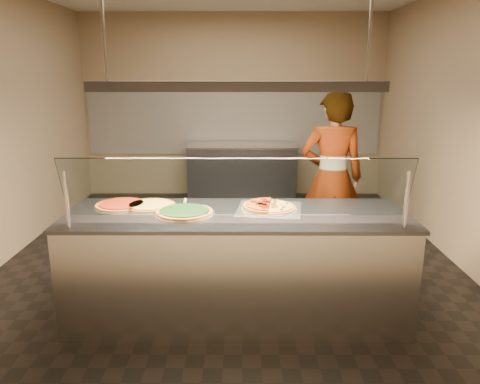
{
  "coord_description": "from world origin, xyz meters",
  "views": [
    {
      "loc": [
        0.14,
        -4.93,
        2.06
      ],
      "look_at": [
        0.12,
        -0.89,
        1.02
      ],
      "focal_mm": 35.0,
      "sensor_mm": 36.0,
      "label": 1
    }
  ],
  "objects_px": {
    "pizza_cheese": "(151,205)",
    "half_pizza_sausage": "(281,206)",
    "pizza_tomato": "(122,204)",
    "heat_lamp_housing": "(237,86)",
    "perforated_tray": "(269,209)",
    "half_pizza_pepperoni": "(257,205)",
    "sneeze_guard": "(236,188)",
    "serving_counter": "(237,265)",
    "worker": "(332,178)",
    "prep_table": "(242,173)",
    "pizza_spatula": "(189,202)",
    "pizza_spinach": "(185,212)"
  },
  "relations": [
    {
      "from": "pizza_tomato",
      "to": "pizza_spatula",
      "type": "relative_size",
      "value": 1.99
    },
    {
      "from": "serving_counter",
      "to": "sneeze_guard",
      "type": "xyz_separation_m",
      "value": [
        0.0,
        -0.34,
        0.76
      ]
    },
    {
      "from": "perforated_tray",
      "to": "pizza_spatula",
      "type": "xyz_separation_m",
      "value": [
        -0.69,
        0.11,
        0.02
      ]
    },
    {
      "from": "pizza_spinach",
      "to": "half_pizza_pepperoni",
      "type": "bearing_deg",
      "value": 11.91
    },
    {
      "from": "pizza_spinach",
      "to": "worker",
      "type": "relative_size",
      "value": 0.26
    },
    {
      "from": "half_pizza_pepperoni",
      "to": "pizza_spinach",
      "type": "distance_m",
      "value": 0.61
    },
    {
      "from": "serving_counter",
      "to": "pizza_tomato",
      "type": "bearing_deg",
      "value": 168.66
    },
    {
      "from": "worker",
      "to": "half_pizza_sausage",
      "type": "bearing_deg",
      "value": 63.19
    },
    {
      "from": "perforated_tray",
      "to": "half_pizza_pepperoni",
      "type": "bearing_deg",
      "value": 179.86
    },
    {
      "from": "half_pizza_sausage",
      "to": "serving_counter",
      "type": "bearing_deg",
      "value": -164.64
    },
    {
      "from": "serving_counter",
      "to": "perforated_tray",
      "type": "bearing_deg",
      "value": 20.91
    },
    {
      "from": "pizza_cheese",
      "to": "worker",
      "type": "relative_size",
      "value": 0.24
    },
    {
      "from": "serving_counter",
      "to": "heat_lamp_housing",
      "type": "relative_size",
      "value": 1.23
    },
    {
      "from": "perforated_tray",
      "to": "half_pizza_sausage",
      "type": "xyz_separation_m",
      "value": [
        0.11,
        0.0,
        0.02
      ]
    },
    {
      "from": "pizza_tomato",
      "to": "half_pizza_pepperoni",
      "type": "bearing_deg",
      "value": -4.78
    },
    {
      "from": "sneeze_guard",
      "to": "pizza_tomato",
      "type": "xyz_separation_m",
      "value": [
        -1.0,
        0.54,
        -0.28
      ]
    },
    {
      "from": "sneeze_guard",
      "to": "pizza_spatula",
      "type": "bearing_deg",
      "value": 126.79
    },
    {
      "from": "serving_counter",
      "to": "pizza_cheese",
      "type": "distance_m",
      "value": 0.9
    },
    {
      "from": "pizza_cheese",
      "to": "half_pizza_sausage",
      "type": "bearing_deg",
      "value": -3.68
    },
    {
      "from": "half_pizza_pepperoni",
      "to": "pizza_spatula",
      "type": "xyz_separation_m",
      "value": [
        -0.58,
        0.11,
        -0.01
      ]
    },
    {
      "from": "half_pizza_pepperoni",
      "to": "half_pizza_sausage",
      "type": "height_order",
      "value": "half_pizza_pepperoni"
    },
    {
      "from": "serving_counter",
      "to": "perforated_tray",
      "type": "relative_size",
      "value": 4.74
    },
    {
      "from": "prep_table",
      "to": "heat_lamp_housing",
      "type": "height_order",
      "value": "heat_lamp_housing"
    },
    {
      "from": "pizza_cheese",
      "to": "prep_table",
      "type": "height_order",
      "value": "pizza_cheese"
    },
    {
      "from": "perforated_tray",
      "to": "worker",
      "type": "distance_m",
      "value": 1.41
    },
    {
      "from": "pizza_spinach",
      "to": "heat_lamp_housing",
      "type": "height_order",
      "value": "heat_lamp_housing"
    },
    {
      "from": "serving_counter",
      "to": "pizza_spinach",
      "type": "height_order",
      "value": "pizza_spinach"
    },
    {
      "from": "serving_counter",
      "to": "pizza_spinach",
      "type": "distance_m",
      "value": 0.64
    },
    {
      "from": "half_pizza_pepperoni",
      "to": "half_pizza_sausage",
      "type": "xyz_separation_m",
      "value": [
        0.21,
        -0.0,
        -0.01
      ]
    },
    {
      "from": "half_pizza_pepperoni",
      "to": "half_pizza_sausage",
      "type": "bearing_deg",
      "value": -0.07
    },
    {
      "from": "half_pizza_pepperoni",
      "to": "prep_table",
      "type": "height_order",
      "value": "half_pizza_pepperoni"
    },
    {
      "from": "pizza_cheese",
      "to": "worker",
      "type": "xyz_separation_m",
      "value": [
        1.77,
        1.12,
        -0.0
      ]
    },
    {
      "from": "half_pizza_sausage",
      "to": "worker",
      "type": "distance_m",
      "value": 1.36
    },
    {
      "from": "half_pizza_sausage",
      "to": "prep_table",
      "type": "height_order",
      "value": "half_pizza_sausage"
    },
    {
      "from": "serving_counter",
      "to": "worker",
      "type": "height_order",
      "value": "worker"
    },
    {
      "from": "prep_table",
      "to": "half_pizza_pepperoni",
      "type": "bearing_deg",
      "value": -88.06
    },
    {
      "from": "perforated_tray",
      "to": "serving_counter",
      "type": "bearing_deg",
      "value": -159.09
    },
    {
      "from": "perforated_tray",
      "to": "pizza_cheese",
      "type": "xyz_separation_m",
      "value": [
        -1.01,
        0.07,
        0.01
      ]
    },
    {
      "from": "serving_counter",
      "to": "half_pizza_sausage",
      "type": "xyz_separation_m",
      "value": [
        0.38,
        0.1,
        0.49
      ]
    },
    {
      "from": "pizza_tomato",
      "to": "heat_lamp_housing",
      "type": "height_order",
      "value": "heat_lamp_housing"
    },
    {
      "from": "sneeze_guard",
      "to": "heat_lamp_housing",
      "type": "relative_size",
      "value": 1.12
    },
    {
      "from": "half_pizza_pepperoni",
      "to": "pizza_cheese",
      "type": "bearing_deg",
      "value": 175.49
    },
    {
      "from": "pizza_tomato",
      "to": "worker",
      "type": "bearing_deg",
      "value": 28.42
    },
    {
      "from": "perforated_tray",
      "to": "prep_table",
      "type": "relative_size",
      "value": 0.34
    },
    {
      "from": "serving_counter",
      "to": "heat_lamp_housing",
      "type": "distance_m",
      "value": 1.48
    },
    {
      "from": "sneeze_guard",
      "to": "worker",
      "type": "relative_size",
      "value": 1.37
    },
    {
      "from": "pizza_spatula",
      "to": "perforated_tray",
      "type": "bearing_deg",
      "value": -9.36
    },
    {
      "from": "perforated_tray",
      "to": "half_pizza_pepperoni",
      "type": "distance_m",
      "value": 0.11
    },
    {
      "from": "sneeze_guard",
      "to": "half_pizza_sausage",
      "type": "relative_size",
      "value": 5.56
    },
    {
      "from": "half_pizza_sausage",
      "to": "pizza_tomato",
      "type": "bearing_deg",
      "value": 175.94
    }
  ]
}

